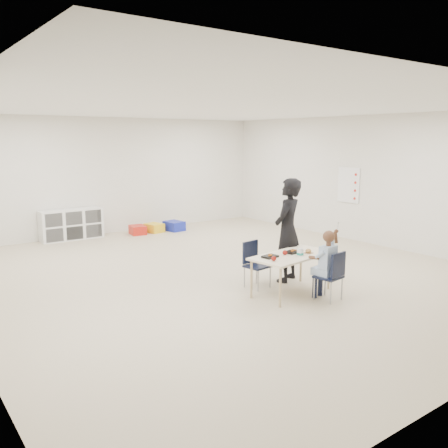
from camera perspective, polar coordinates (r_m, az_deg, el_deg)
room at (r=8.01m, az=-0.10°, el=3.84°), size 9.00×9.02×2.80m
table at (r=7.18m, az=8.12°, el=-5.94°), size 1.39×0.83×0.60m
chair_near at (r=6.98m, az=12.46°, el=-6.07°), size 0.39×0.37×0.72m
chair_far at (r=7.39m, az=4.04°, el=-4.95°), size 0.39×0.37×0.72m
child at (r=6.93m, az=12.53°, el=-4.43°), size 0.54×0.54×1.13m
lunch_tray_near at (r=7.19m, az=8.23°, el=-3.35°), size 0.24×0.19×0.03m
lunch_tray_far at (r=6.88m, az=5.56°, el=-3.91°), size 0.24×0.19×0.03m
milk_carton at (r=7.04m, az=9.16°, el=-3.37°), size 0.08×0.08×0.10m
bread_roll at (r=7.22m, az=10.12°, el=-3.21°), size 0.09×0.09×0.07m
apple_near at (r=7.05m, az=7.33°, el=-3.44°), size 0.07×0.07×0.07m
apple_far at (r=6.68m, az=6.00°, el=-4.16°), size 0.07×0.07×0.07m
cubby_shelf at (r=11.43m, az=-17.87°, el=-0.05°), size 1.40×0.40×0.70m
rules_poster at (r=11.21m, az=14.75°, el=4.56°), size 0.02×0.60×0.80m
adult at (r=7.69m, az=7.66°, el=-0.75°), size 0.73×0.63×1.68m
bin_red at (r=11.71m, az=-10.35°, el=-0.70°), size 0.41×0.49×0.21m
bin_yellow at (r=11.91m, az=-8.40°, el=-0.46°), size 0.42×0.49×0.21m
bin_blue at (r=12.05m, az=-6.02°, el=-0.23°), size 0.44×0.53×0.24m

